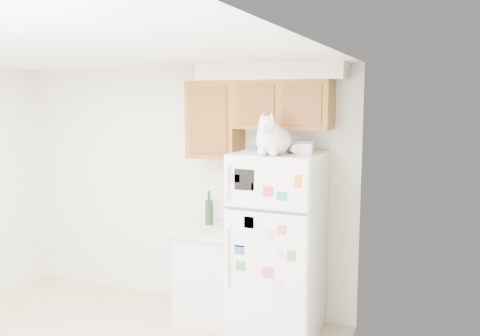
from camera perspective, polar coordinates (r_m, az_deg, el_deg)
The scene contains 8 objects.
room_shell at distance 3.89m, azimuth -17.80°, elevation -0.08°, with size 3.84×4.04×2.52m.
refrigerator at distance 4.72m, azimuth 4.23°, elevation -8.57°, with size 0.76×0.78×1.70m.
base_counter at distance 5.15m, azimuth -3.02°, elevation -11.69°, with size 0.64×0.64×0.92m.
cat at distance 4.37m, azimuth 3.66°, elevation 3.31°, with size 0.36×0.53×0.37m.
storage_box_back at distance 4.65m, azimuth 7.00°, elevation 2.44°, with size 0.18×0.13×0.10m, color white.
storage_box_front at distance 4.47m, azimuth 7.12°, elevation 2.16°, with size 0.15×0.11×0.09m, color white.
bottle_green at distance 5.12m, azimuth -3.49°, elevation -4.49°, with size 0.08×0.08×0.34m, color #19381E, non-canonical shape.
bottle_amber at distance 5.06m, azimuth -1.28°, elevation -4.96°, with size 0.07×0.07×0.28m, color #593814, non-canonical shape.
Camera 1 is at (2.61, -2.70, 2.19)m, focal length 38.00 mm.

